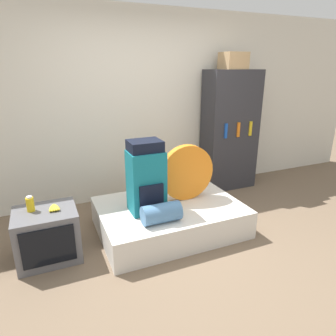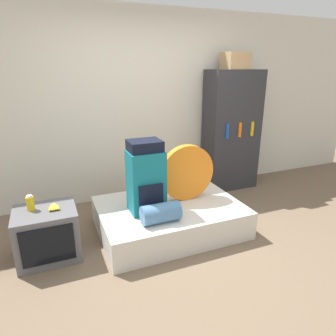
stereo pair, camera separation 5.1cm
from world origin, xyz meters
name	(u,v)px [view 2 (the right image)]	position (x,y,z in m)	size (l,w,h in m)	color
ground_plane	(201,258)	(0.00, 0.00, 0.00)	(16.00, 16.00, 0.00)	brown
wall_back	(142,107)	(0.00, 1.82, 1.30)	(8.00, 0.05, 2.60)	silver
bed	(169,217)	(-0.07, 0.65, 0.16)	(1.61, 1.15, 0.32)	silver
backpack	(146,178)	(-0.36, 0.62, 0.71)	(0.37, 0.33, 0.79)	#14707F
tent_bag	(187,173)	(0.18, 0.73, 0.65)	(0.67, 0.09, 0.67)	orange
sleeping_roll	(161,213)	(-0.31, 0.31, 0.42)	(0.40, 0.20, 0.20)	teal
television	(47,234)	(-1.40, 0.62, 0.26)	(0.59, 0.52, 0.52)	#5B5B60
canister	(30,203)	(-1.52, 0.68, 0.59)	(0.07, 0.07, 0.15)	gold
banana_bunch	(54,207)	(-1.31, 0.63, 0.53)	(0.13, 0.16, 0.04)	yellow
bookshelf	(231,131)	(1.33, 1.55, 0.90)	(0.82, 0.43, 1.80)	#2D2D33
cardboard_box	(235,61)	(1.29, 1.52, 1.92)	(0.34, 0.30, 0.23)	tan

